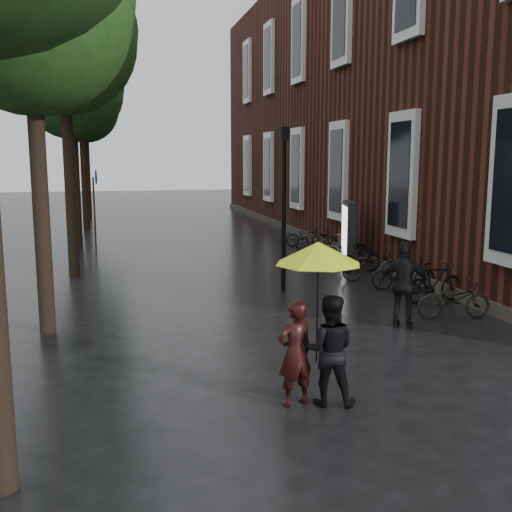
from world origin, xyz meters
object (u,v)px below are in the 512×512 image
object	(u,v)px
person_black	(329,350)
pedestrian_walking	(405,285)
parked_bicycles	(361,258)
ad_lightbox	(349,233)
person_burgundy	(295,353)
lamp_post	(284,193)

from	to	relation	value
person_black	pedestrian_walking	distance (m)	4.39
person_black	parked_bicycles	world-z (taller)	person_black
ad_lightbox	pedestrian_walking	bearing A→B (deg)	-88.29
person_burgundy	parked_bicycles	world-z (taller)	person_burgundy
person_burgundy	ad_lightbox	size ratio (longest dim) A/B	0.74
person_black	pedestrian_walking	size ratio (longest dim) A/B	0.89
lamp_post	pedestrian_walking	bearing A→B (deg)	-69.56
person_black	parked_bicycles	distance (m)	10.22
lamp_post	person_black	bearing A→B (deg)	-101.23
person_burgundy	lamp_post	size ratio (longest dim) A/B	0.36
person_burgundy	pedestrian_walking	size ratio (longest dim) A/B	0.85
person_burgundy	parked_bicycles	xyz separation A→B (m)	(4.98, 9.10, -0.31)
pedestrian_walking	ad_lightbox	size ratio (longest dim) A/B	0.87
pedestrian_walking	parked_bicycles	distance (m)	6.10
person_black	lamp_post	size ratio (longest dim) A/B	0.38
parked_bicycles	ad_lightbox	xyz separation A→B (m)	(0.08, 1.26, 0.59)
pedestrian_walking	lamp_post	size ratio (longest dim) A/B	0.42
pedestrian_walking	lamp_post	distance (m)	4.50
person_burgundy	parked_bicycles	bearing A→B (deg)	-133.95
person_burgundy	pedestrian_walking	distance (m)	4.67
person_black	pedestrian_walking	world-z (taller)	pedestrian_walking
pedestrian_walking	lamp_post	xyz separation A→B (m)	(-1.46, 3.91, 1.68)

